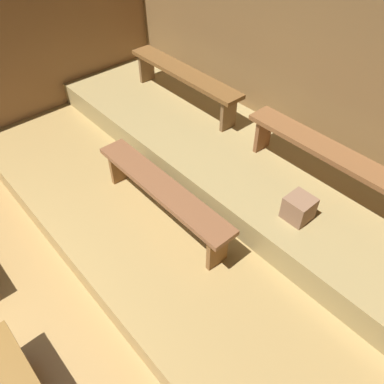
% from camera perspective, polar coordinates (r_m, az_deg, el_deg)
% --- Properties ---
extents(ground, '(6.22, 5.31, 0.08)m').
position_cam_1_polar(ground, '(4.50, -8.25, -7.58)').
color(ground, '#9C7844').
extents(wall_back, '(6.22, 0.06, 2.64)m').
position_cam_1_polar(wall_back, '(4.91, 13.20, 16.99)').
color(wall_back, brown).
rests_on(wall_back, ground).
extents(wall_left, '(0.06, 5.31, 2.64)m').
position_cam_1_polar(wall_left, '(5.82, -26.34, 18.06)').
color(wall_left, brown).
rests_on(wall_left, ground).
extents(platform_lower, '(5.42, 2.99, 0.31)m').
position_cam_1_polar(platform_lower, '(4.64, -0.87, -1.27)').
color(platform_lower, '#9D7F49').
rests_on(platform_lower, ground).
extents(platform_middle, '(5.42, 1.56, 0.31)m').
position_cam_1_polar(platform_middle, '(4.81, 5.57, 5.38)').
color(platform_middle, '#97824F').
rests_on(platform_middle, platform_lower).
extents(bench_lower_center, '(1.88, 0.30, 0.46)m').
position_cam_1_polar(bench_lower_center, '(3.99, -4.40, 0.11)').
color(bench_lower_center, brown).
rests_on(bench_lower_center, platform_lower).
extents(bench_middle_left, '(1.92, 0.30, 0.46)m').
position_cam_1_polar(bench_middle_left, '(5.34, -1.22, 16.61)').
color(bench_middle_left, brown).
rests_on(bench_middle_left, platform_middle).
extents(bench_middle_right, '(1.92, 0.30, 0.46)m').
position_cam_1_polar(bench_middle_right, '(4.15, 19.50, 5.04)').
color(bench_middle_right, brown).
rests_on(bench_middle_right, platform_middle).
extents(wooden_crate_middle, '(0.25, 0.25, 0.25)m').
position_cam_1_polar(wooden_crate_middle, '(3.87, 15.41, -2.29)').
color(wooden_crate_middle, '#835E44').
rests_on(wooden_crate_middle, platform_middle).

